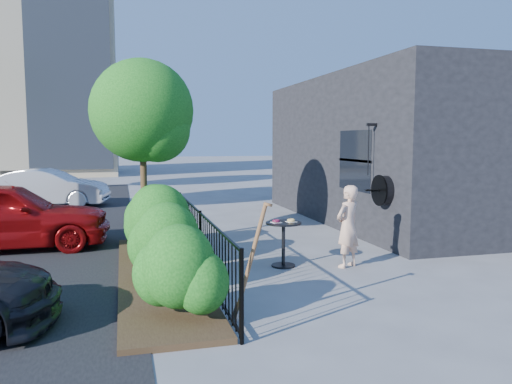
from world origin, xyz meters
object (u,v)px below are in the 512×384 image
object	(u,v)px
woman	(348,226)
shovel	(248,269)
car_silver	(48,188)
cafe_table	(283,236)
car_red	(3,215)
patio_tree	(145,117)

from	to	relation	value
woman	shovel	distance (m)	3.24
shovel	car_silver	xyz separation A→B (m)	(-3.94, 12.26, -0.03)
woman	shovel	world-z (taller)	shovel
cafe_table	car_red	size ratio (longest dim) A/B	0.20
car_red	car_silver	xyz separation A→B (m)	(-0.05, 6.93, -0.07)
cafe_table	car_red	xyz separation A→B (m)	(-5.18, 2.82, 0.16)
cafe_table	shovel	world-z (taller)	shovel
shovel	car_silver	distance (m)	12.88
patio_tree	woman	xyz separation A→B (m)	(3.36, -2.92, -2.02)
woman	car_red	world-z (taller)	woman
patio_tree	cafe_table	bearing A→B (deg)	-48.87
patio_tree	car_red	size ratio (longest dim) A/B	0.93
shovel	patio_tree	bearing A→B (deg)	100.82
car_red	car_silver	world-z (taller)	car_red
woman	car_silver	bearing A→B (deg)	-85.22
patio_tree	cafe_table	distance (m)	4.09
woman	shovel	size ratio (longest dim) A/B	0.96
patio_tree	car_silver	size ratio (longest dim) A/B	1.00
patio_tree	car_silver	world-z (taller)	patio_tree
woman	car_red	size ratio (longest dim) A/B	0.35
shovel	car_red	distance (m)	6.61
car_red	cafe_table	bearing A→B (deg)	-119.02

